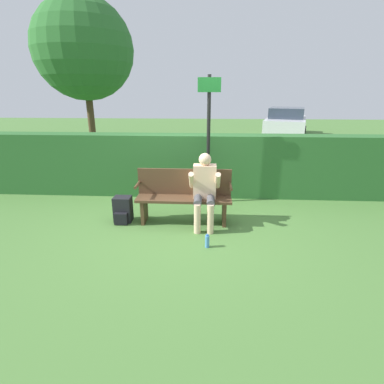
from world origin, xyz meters
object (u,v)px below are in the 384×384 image
at_px(backpack, 123,210).
at_px(parked_car, 286,122).
at_px(park_bench, 184,195).
at_px(person_seated, 205,187).
at_px(signpost, 209,133).
at_px(water_bottle, 207,241).
at_px(tree, 84,50).

xyz_separation_m(backpack, parked_car, (5.40, 10.90, 0.45)).
height_order(park_bench, person_seated, person_seated).
bearing_deg(signpost, park_bench, -112.74).
xyz_separation_m(park_bench, backpack, (-1.09, -0.08, -0.27)).
relative_size(park_bench, parked_car, 0.38).
relative_size(person_seated, signpost, 0.50).
height_order(water_bottle, parked_car, parked_car).
xyz_separation_m(park_bench, water_bottle, (0.42, -0.94, -0.39)).
height_order(water_bottle, signpost, signpost).
bearing_deg(parked_car, person_seated, 176.52).
xyz_separation_m(signpost, tree, (-3.86, 3.92, 1.95)).
bearing_deg(tree, person_seated, -52.83).
height_order(park_bench, parked_car, parked_car).
height_order(park_bench, water_bottle, park_bench).
xyz_separation_m(water_bottle, signpost, (-0.01, 1.91, 1.35)).
bearing_deg(parked_car, signpost, 174.74).
bearing_deg(water_bottle, parked_car, 71.72).
distance_m(signpost, parked_car, 10.61).
relative_size(water_bottle, parked_car, 0.05).
height_order(person_seated, tree, tree).
bearing_deg(person_seated, signpost, 87.46).
distance_m(person_seated, water_bottle, 1.00).
xyz_separation_m(water_bottle, tree, (-3.87, 5.83, 3.30)).
bearing_deg(backpack, water_bottle, -29.42).
bearing_deg(tree, parked_car, 37.39).
bearing_deg(tree, park_bench, -54.85).
xyz_separation_m(water_bottle, parked_car, (3.88, 11.75, 0.57)).
xyz_separation_m(person_seated, signpost, (0.05, 1.11, 0.76)).
bearing_deg(backpack, signpost, 35.21).
relative_size(signpost, tree, 0.51).
xyz_separation_m(backpack, water_bottle, (1.51, -0.85, -0.12)).
bearing_deg(person_seated, tree, 127.17).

